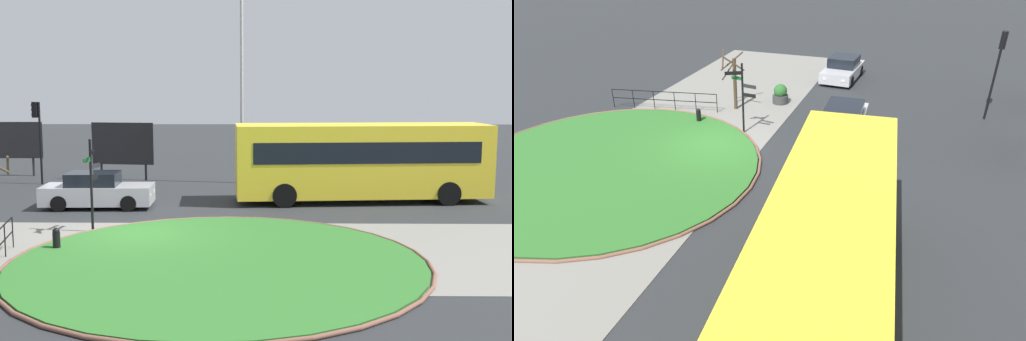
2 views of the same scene
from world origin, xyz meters
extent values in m
plane|color=#282B2D|center=(0.00, 0.00, 0.00)|extent=(120.00, 120.00, 0.00)
cube|color=gray|center=(0.00, -2.03, 0.01)|extent=(32.00, 7.93, 0.02)
cylinder|color=#2D6B28|center=(2.91, -3.21, 0.05)|extent=(11.59, 11.59, 0.10)
torus|color=brown|center=(2.91, -3.21, 0.06)|extent=(11.90, 11.90, 0.11)
cylinder|color=black|center=(-1.66, 0.57, 1.55)|extent=(0.09, 0.09, 3.09)
sphere|color=black|center=(-1.66, 0.57, 3.14)|extent=(0.10, 0.10, 0.10)
cube|color=black|center=(-1.49, 0.22, 2.77)|extent=(0.34, 0.64, 0.15)
cube|color=#195128|center=(-1.70, 0.29, 2.51)|extent=(0.10, 0.49, 0.15)
cube|color=black|center=(-1.60, 0.93, 2.23)|extent=(0.15, 0.63, 0.15)
cube|color=black|center=(-1.63, 0.91, 1.82)|extent=(0.09, 0.58, 0.15)
cylinder|color=black|center=(-2.09, -1.91, 0.28)|extent=(0.23, 0.23, 0.56)
sphere|color=black|center=(-2.09, -1.91, 0.60)|extent=(0.22, 0.22, 0.22)
cylinder|color=black|center=(-3.53, -1.62, 0.48)|extent=(0.04, 0.04, 0.97)
cylinder|color=black|center=(-3.33, -2.70, 0.48)|extent=(0.04, 0.04, 0.97)
cube|color=yellow|center=(8.34, 6.48, 1.80)|extent=(10.89, 3.39, 3.04)
cube|color=black|center=(8.23, 7.76, 2.22)|extent=(9.40, 0.77, 0.88)
cube|color=black|center=(8.44, 5.21, 2.22)|extent=(9.40, 0.77, 0.88)
cube|color=black|center=(13.69, 6.91, 1.95)|extent=(0.19, 2.08, 1.10)
cube|color=black|center=(13.69, 6.91, 3.10)|extent=(0.13, 1.39, 0.28)
cylinder|color=black|center=(11.66, 7.92, 0.50)|extent=(1.02, 0.38, 1.00)
cylinder|color=black|center=(11.85, 5.59, 0.50)|extent=(1.02, 0.38, 1.00)
cylinder|color=black|center=(4.82, 7.38, 0.50)|extent=(1.02, 0.38, 1.00)
cylinder|color=black|center=(5.01, 5.04, 0.50)|extent=(1.02, 0.38, 1.00)
cube|color=#B7B7BC|center=(-2.60, 4.87, 0.55)|extent=(4.49, 1.91, 0.76)
cube|color=black|center=(-2.78, 4.87, 1.20)|extent=(2.09, 1.61, 0.53)
cube|color=#EAEACC|center=(-0.40, 5.48, 0.59)|extent=(0.03, 0.20, 0.12)
cube|color=#EAEACC|center=(-0.36, 4.43, 0.59)|extent=(0.03, 0.20, 0.12)
cylinder|color=black|center=(-1.26, 5.72, 0.32)|extent=(0.65, 0.24, 0.64)
cylinder|color=black|center=(-1.20, 4.13, 0.32)|extent=(0.65, 0.24, 0.64)
cylinder|color=black|center=(-4.00, 5.62, 0.32)|extent=(0.65, 0.24, 0.64)
cylinder|color=black|center=(-3.94, 4.03, 0.32)|extent=(0.65, 0.24, 0.64)
cylinder|color=black|center=(-7.06, 11.04, 2.07)|extent=(0.11, 0.11, 4.14)
cube|color=black|center=(-7.27, 11.08, 3.75)|extent=(0.31, 0.31, 0.78)
sphere|color=red|center=(-7.41, 11.11, 3.99)|extent=(0.16, 0.16, 0.16)
sphere|color=black|center=(-7.41, 11.11, 3.75)|extent=(0.16, 0.16, 0.16)
sphere|color=black|center=(-7.41, 11.11, 3.50)|extent=(0.16, 0.16, 0.16)
cylinder|color=#B7B7BC|center=(3.03, 11.60, 4.69)|extent=(0.16, 0.16, 9.38)
cylinder|color=black|center=(-8.54, 13.94, 0.99)|extent=(0.12, 0.12, 1.98)
cube|color=yellow|center=(-10.15, 13.93, 1.98)|extent=(4.28, 0.16, 1.89)
cube|color=black|center=(-10.15, 13.86, 1.98)|extent=(4.38, 0.07, 1.99)
cylinder|color=black|center=(-4.45, 12.66, 0.96)|extent=(0.12, 0.12, 1.93)
cylinder|color=black|center=(-2.05, 12.40, 0.96)|extent=(0.12, 0.12, 1.93)
cube|color=silver|center=(-3.25, 12.53, 1.93)|extent=(3.21, 0.47, 2.10)
cube|color=black|center=(-3.26, 12.46, 1.93)|extent=(3.30, 0.39, 2.20)
cylinder|color=#423323|center=(-3.92, -0.77, 2.46)|extent=(0.46, 0.96, 0.72)
camera|label=1|loc=(4.23, -20.63, 5.00)|focal=44.72mm
camera|label=2|loc=(15.43, 7.74, 8.12)|focal=31.05mm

